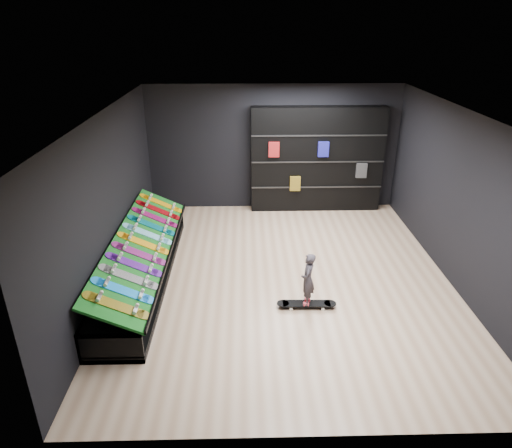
{
  "coord_description": "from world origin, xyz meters",
  "views": [
    {
      "loc": [
        -0.69,
        -7.22,
        4.38
      ],
      "look_at": [
        -0.5,
        0.2,
        1.0
      ],
      "focal_mm": 32.0,
      "sensor_mm": 36.0,
      "label": 1
    }
  ],
  "objects_px": {
    "back_shelving": "(317,160)",
    "floor_skateboard": "(306,305)",
    "display_rack": "(143,267)",
    "child": "(307,289)"
  },
  "relations": [
    {
      "from": "back_shelving",
      "to": "floor_skateboard",
      "type": "height_order",
      "value": "back_shelving"
    },
    {
      "from": "display_rack",
      "to": "floor_skateboard",
      "type": "bearing_deg",
      "value": -18.58
    },
    {
      "from": "floor_skateboard",
      "to": "back_shelving",
      "type": "bearing_deg",
      "value": 81.67
    },
    {
      "from": "display_rack",
      "to": "back_shelving",
      "type": "bearing_deg",
      "value": 42.78
    },
    {
      "from": "back_shelving",
      "to": "floor_skateboard",
      "type": "bearing_deg",
      "value": -99.73
    },
    {
      "from": "display_rack",
      "to": "child",
      "type": "xyz_separation_m",
      "value": [
        2.85,
        -0.96,
        0.11
      ]
    },
    {
      "from": "floor_skateboard",
      "to": "display_rack",
      "type": "bearing_deg",
      "value": 162.82
    },
    {
      "from": "child",
      "to": "floor_skateboard",
      "type": "bearing_deg",
      "value": 104.96
    },
    {
      "from": "display_rack",
      "to": "back_shelving",
      "type": "xyz_separation_m",
      "value": [
        3.59,
        3.32,
        1.01
      ]
    },
    {
      "from": "display_rack",
      "to": "child",
      "type": "distance_m",
      "value": 3.01
    }
  ]
}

